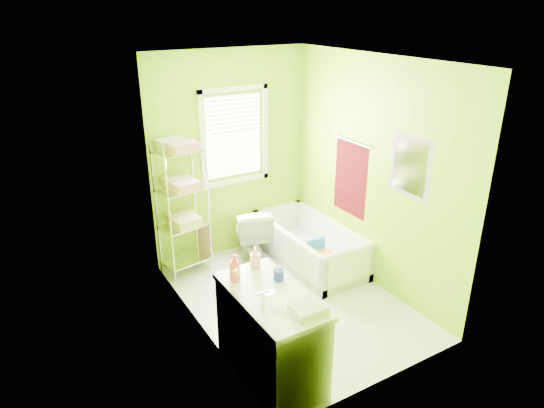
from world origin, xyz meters
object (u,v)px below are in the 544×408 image
vanity (271,332)px  wire_shelf_unit (183,194)px  toilet (251,234)px  bathtub (310,250)px

vanity → wire_shelf_unit: bearing=89.0°
vanity → wire_shelf_unit: wire_shelf_unit is taller
vanity → wire_shelf_unit: size_ratio=0.67×
toilet → vanity: vanity is taller
bathtub → wire_shelf_unit: bearing=156.8°
toilet → wire_shelf_unit: wire_shelf_unit is taller
bathtub → vanity: vanity is taller
bathtub → vanity: 2.10m
wire_shelf_unit → vanity: bearing=-91.0°
bathtub → wire_shelf_unit: 1.76m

